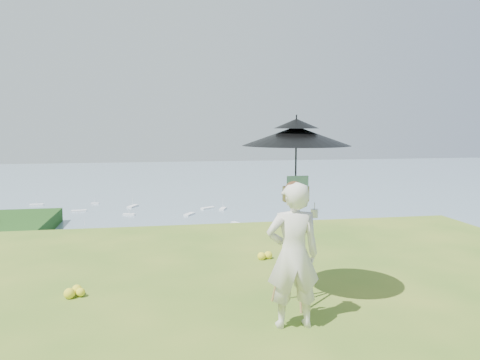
{
  "coord_description": "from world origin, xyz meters",
  "views": [
    {
      "loc": [
        0.49,
        -2.72,
        2.09
      ],
      "look_at": [
        1.83,
        4.79,
        1.19
      ],
      "focal_mm": 35.0,
      "sensor_mm": 36.0,
      "label": 1
    }
  ],
  "objects": [
    {
      "name": "shoreline_tier",
      "position": [
        0.0,
        75.0,
        -36.0
      ],
      "size": [
        170.0,
        28.0,
        8.0
      ],
      "primitive_type": "cube",
      "color": "#6F6558",
      "rests_on": "bay_water"
    },
    {
      "name": "bay_water",
      "position": [
        0.0,
        240.0,
        -34.0
      ],
      "size": [
        700.0,
        700.0,
        0.0
      ],
      "primitive_type": "plane",
      "color": "#7194A2",
      "rests_on": "ground"
    },
    {
      "name": "slope_trees",
      "position": [
        0.0,
        35.0,
        -15.0
      ],
      "size": [
        110.0,
        50.0,
        6.0
      ],
      "primitive_type": null,
      "color": "#184615",
      "rests_on": "forest_slope"
    },
    {
      "name": "harbor_town",
      "position": [
        0.0,
        75.0,
        -29.5
      ],
      "size": [
        110.0,
        22.0,
        5.0
      ],
      "primitive_type": null,
      "color": "beige",
      "rests_on": "shoreline_tier"
    },
    {
      "name": "moored_boats",
      "position": [
        -12.5,
        161.0,
        -33.65
      ],
      "size": [
        140.0,
        140.0,
        0.7
      ],
      "primitive_type": null,
      "color": "white",
      "rests_on": "bay_water"
    },
    {
      "name": "painter",
      "position": [
        1.85,
        1.79,
        0.76
      ],
      "size": [
        0.57,
        0.39,
        1.52
      ],
      "primitive_type": "imported",
      "rotation": [
        0.0,
        0.0,
        3.1
      ],
      "color": "white",
      "rests_on": "ground"
    },
    {
      "name": "field_easel",
      "position": [
        2.05,
        2.37,
        0.76
      ],
      "size": [
        0.58,
        0.58,
        1.52
      ],
      "primitive_type": null,
      "rotation": [
        0.0,
        0.0,
        0.01
      ],
      "color": "#955E3E",
      "rests_on": "ground"
    },
    {
      "name": "sun_umbrella",
      "position": [
        2.05,
        2.4,
        1.73
      ],
      "size": [
        1.27,
        1.27,
        0.95
      ],
      "primitive_type": null,
      "rotation": [
        0.0,
        0.0,
        -0.03
      ],
      "color": "black",
      "rests_on": "field_easel"
    },
    {
      "name": "painter_cap",
      "position": [
        1.85,
        1.79,
        1.48
      ],
      "size": [
        0.24,
        0.26,
        0.1
      ],
      "primitive_type": null,
      "rotation": [
        0.0,
        0.0,
        -0.27
      ],
      "color": "#DB7A78",
      "rests_on": "painter"
    }
  ]
}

